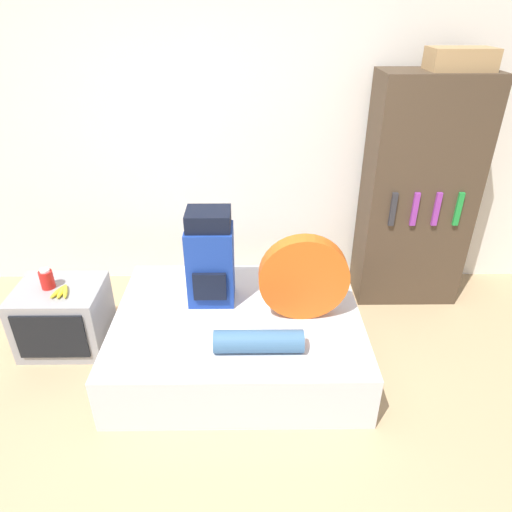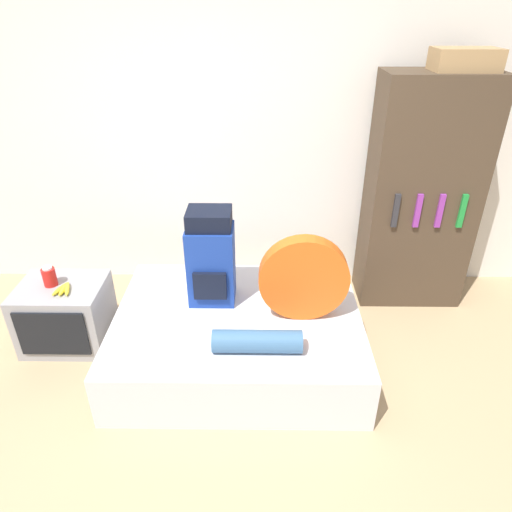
# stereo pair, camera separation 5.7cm
# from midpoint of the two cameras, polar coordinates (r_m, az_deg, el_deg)

# --- Properties ---
(ground_plane) EXTENTS (16.00, 16.00, 0.00)m
(ground_plane) POSITION_cam_midpoint_polar(r_m,az_deg,el_deg) (2.78, -3.81, -24.26)
(ground_plane) COLOR tan
(wall_back) EXTENTS (8.00, 0.05, 2.60)m
(wall_back) POSITION_cam_midpoint_polar(r_m,az_deg,el_deg) (3.74, -2.28, 14.96)
(wall_back) COLOR white
(wall_back) RESTS_ON ground_plane
(bed) EXTENTS (1.66, 1.28, 0.38)m
(bed) POSITION_cam_midpoint_polar(r_m,az_deg,el_deg) (3.23, -1.71, -9.92)
(bed) COLOR silver
(bed) RESTS_ON ground_plane
(backpack) EXTENTS (0.31, 0.29, 0.67)m
(backpack) POSITION_cam_midpoint_polar(r_m,az_deg,el_deg) (3.10, -5.12, -0.29)
(backpack) COLOR navy
(backpack) RESTS_ON bed
(tent_bag) EXTENTS (0.58, 0.11, 0.58)m
(tent_bag) POSITION_cam_midpoint_polar(r_m,az_deg,el_deg) (2.95, 6.54, -2.79)
(tent_bag) COLOR #E05B19
(tent_bag) RESTS_ON bed
(sleeping_roll) EXTENTS (0.54, 0.14, 0.14)m
(sleeping_roll) POSITION_cam_midpoint_polar(r_m,az_deg,el_deg) (2.78, 0.76, -10.62)
(sleeping_roll) COLOR #3D668E
(sleeping_roll) RESTS_ON bed
(television) EXTENTS (0.60, 0.48, 0.48)m
(television) POSITION_cam_midpoint_polar(r_m,az_deg,el_deg) (3.59, -22.27, -6.77)
(television) COLOR #939399
(television) RESTS_ON ground_plane
(canister) EXTENTS (0.09, 0.09, 0.15)m
(canister) POSITION_cam_midpoint_polar(r_m,az_deg,el_deg) (3.47, -24.00, -2.35)
(canister) COLOR red
(canister) RESTS_ON television
(banana_bunch) EXTENTS (0.13, 0.17, 0.03)m
(banana_bunch) POSITION_cam_midpoint_polar(r_m,az_deg,el_deg) (3.39, -22.45, -3.82)
(banana_bunch) COLOR yellow
(banana_bunch) RESTS_ON television
(bookshelf) EXTENTS (0.81, 0.43, 1.81)m
(bookshelf) POSITION_cam_midpoint_polar(r_m,az_deg,el_deg) (3.79, 20.33, 7.06)
(bookshelf) COLOR #473828
(bookshelf) RESTS_ON ground_plane
(cardboard_box) EXTENTS (0.43, 0.26, 0.14)m
(cardboard_box) POSITION_cam_midpoint_polar(r_m,az_deg,el_deg) (3.59, 25.14, 21.36)
(cardboard_box) COLOR #A88456
(cardboard_box) RESTS_ON bookshelf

